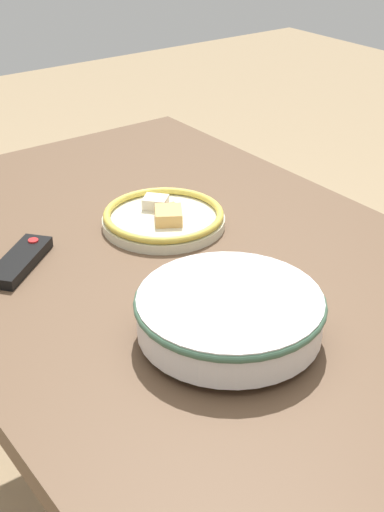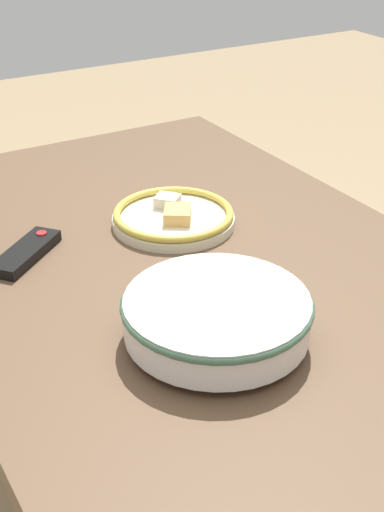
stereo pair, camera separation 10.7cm
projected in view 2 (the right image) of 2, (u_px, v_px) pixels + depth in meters
dining_table at (204, 313)px, 1.27m from camera, size 1.50×0.87×0.72m
noodle_bowl at (217, 316)px, 1.05m from camera, size 0.28×0.28×0.07m
food_plate at (173, 217)px, 1.39m from camera, size 0.24×0.24×0.04m
tv_remote at (26, 253)px, 1.28m from camera, size 0.15×0.16×0.02m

